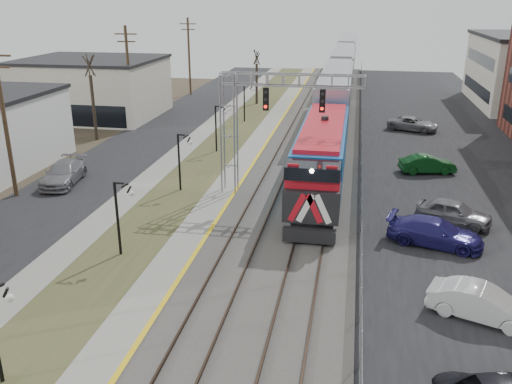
# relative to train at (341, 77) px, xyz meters

# --- Properties ---
(street_west) EXTENTS (7.00, 120.00, 0.04)m
(street_west) POSITION_rel_train_xyz_m (-17.00, -30.07, -2.90)
(street_west) COLOR black
(street_west) RESTS_ON ground
(sidewalk) EXTENTS (2.00, 120.00, 0.08)m
(sidewalk) POSITION_rel_train_xyz_m (-12.50, -30.07, -2.88)
(sidewalk) COLOR gray
(sidewalk) RESTS_ON ground
(grass_median) EXTENTS (4.00, 120.00, 0.06)m
(grass_median) POSITION_rel_train_xyz_m (-9.50, -30.07, -2.89)
(grass_median) COLOR #3F4524
(grass_median) RESTS_ON ground
(platform) EXTENTS (2.00, 120.00, 0.24)m
(platform) POSITION_rel_train_xyz_m (-6.50, -30.07, -2.80)
(platform) COLOR gray
(platform) RESTS_ON ground
(ballast_bed) EXTENTS (8.00, 120.00, 0.20)m
(ballast_bed) POSITION_rel_train_xyz_m (-1.50, -30.07, -2.82)
(ballast_bed) COLOR #595651
(ballast_bed) RESTS_ON ground
(parking_lot) EXTENTS (16.00, 120.00, 0.04)m
(parking_lot) POSITION_rel_train_xyz_m (10.50, -30.07, -2.90)
(parking_lot) COLOR black
(parking_lot) RESTS_ON ground
(platform_edge) EXTENTS (0.24, 120.00, 0.01)m
(platform_edge) POSITION_rel_train_xyz_m (-5.62, -30.07, -2.67)
(platform_edge) COLOR gold
(platform_edge) RESTS_ON platform
(track_near) EXTENTS (1.58, 120.00, 0.15)m
(track_near) POSITION_rel_train_xyz_m (-3.50, -30.07, -2.64)
(track_near) COLOR #2D2119
(track_near) RESTS_ON ballast_bed
(track_far) EXTENTS (1.58, 120.00, 0.15)m
(track_far) POSITION_rel_train_xyz_m (-0.00, -30.07, -2.64)
(track_far) COLOR #2D2119
(track_far) RESTS_ON ballast_bed
(train) EXTENTS (3.00, 85.85, 5.33)m
(train) POSITION_rel_train_xyz_m (0.00, 0.00, 0.00)
(train) COLOR #1356A1
(train) RESTS_ON ground
(signal_gantry) EXTENTS (9.00, 1.07, 8.15)m
(signal_gantry) POSITION_rel_train_xyz_m (-4.28, -37.08, 2.67)
(signal_gantry) COLOR gray
(signal_gantry) RESTS_ON ground
(lampposts) EXTENTS (0.14, 62.14, 4.00)m
(lampposts) POSITION_rel_train_xyz_m (-9.50, -46.78, -0.92)
(lampposts) COLOR black
(lampposts) RESTS_ON ground
(utility_poles) EXTENTS (0.28, 80.28, 10.00)m
(utility_poles) POSITION_rel_train_xyz_m (-20.00, -40.07, 2.08)
(utility_poles) COLOR #4C3823
(utility_poles) RESTS_ON ground
(fence) EXTENTS (0.04, 120.00, 1.60)m
(fence) POSITION_rel_train_xyz_m (2.70, -30.07, -2.12)
(fence) COLOR gray
(fence) RESTS_ON ground
(bare_trees) EXTENTS (12.30, 42.30, 5.95)m
(bare_trees) POSITION_rel_train_xyz_m (-18.16, -26.16, -0.22)
(bare_trees) COLOR #382D23
(bare_trees) RESTS_ON ground
(car_lot_b) EXTENTS (4.56, 2.95, 1.42)m
(car_lot_b) POSITION_rel_train_xyz_m (7.61, -49.95, -2.21)
(car_lot_b) COLOR silver
(car_lot_b) RESTS_ON ground
(car_lot_d) EXTENTS (5.35, 3.29, 1.45)m
(car_lot_d) POSITION_rel_train_xyz_m (6.60, -42.94, -2.19)
(car_lot_d) COLOR navy
(car_lot_d) RESTS_ON ground
(car_lot_e) EXTENTS (4.59, 3.19, 1.45)m
(car_lot_e) POSITION_rel_train_xyz_m (8.03, -39.83, -2.19)
(car_lot_e) COLOR slate
(car_lot_e) RESTS_ON ground
(car_lot_f) EXTENTS (4.32, 2.23, 1.36)m
(car_lot_f) POSITION_rel_train_xyz_m (7.61, -30.00, -2.24)
(car_lot_f) COLOR #0C4016
(car_lot_f) RESTS_ON ground
(car_street_b) EXTENTS (2.96, 5.50, 1.51)m
(car_street_b) POSITION_rel_train_xyz_m (-18.08, -37.19, -2.16)
(car_street_b) COLOR gray
(car_street_b) RESTS_ON ground
(car_lot_g) EXTENTS (5.32, 3.71, 1.35)m
(car_lot_g) POSITION_rel_train_xyz_m (7.72, -16.12, -2.24)
(car_lot_g) COLOR gray
(car_lot_g) RESTS_ON ground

